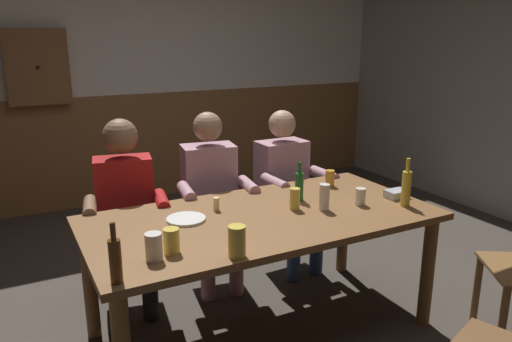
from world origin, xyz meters
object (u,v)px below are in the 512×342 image
person_2 (287,183)px  pint_glass_4 (295,199)px  table_candle (216,204)px  pint_glass_5 (360,197)px  plate_0 (186,219)px  wall_dart_cabinet (37,67)px  pint_glass_2 (330,178)px  person_0 (126,205)px  pint_glass_3 (154,247)px  bottle_2 (299,186)px  person_1 (212,192)px  condiment_caddy (397,194)px  pint_glass_1 (324,197)px  bottle_1 (115,259)px  pint_glass_6 (171,241)px  bottle_0 (406,187)px  pint_glass_0 (237,241)px  dining_table (262,229)px

person_2 → pint_glass_4: 0.84m
table_candle → pint_glass_5: 0.87m
plate_0 → wall_dart_cabinet: wall_dart_cabinet is taller
pint_glass_2 → wall_dart_cabinet: wall_dart_cabinet is taller
person_0 → pint_glass_3: bearing=94.7°
bottle_2 → wall_dart_cabinet: (-1.22, 2.65, 0.61)m
person_1 → condiment_caddy: 1.25m
pint_glass_1 → pint_glass_5: pint_glass_1 is taller
person_1 → bottle_1: (-0.91, -1.15, 0.17)m
person_1 → table_candle: bearing=78.9°
person_1 → pint_glass_2: bearing=155.3°
bottle_1 → wall_dart_cabinet: (0.03, 3.19, 0.60)m
table_candle → pint_glass_6: bearing=-133.8°
person_1 → pint_glass_6: (-0.61, -0.97, 0.13)m
plate_0 → bottle_0: bottle_0 is taller
person_0 → pint_glass_2: (1.29, -0.44, 0.12)m
bottle_1 → pint_glass_4: size_ratio=2.05×
pint_glass_1 → pint_glass_3: 1.10m
person_1 → pint_glass_1: (0.37, -0.83, 0.15)m
person_0 → wall_dart_cabinet: 2.21m
bottle_0 → pint_glass_0: bearing=-172.2°
pint_glass_0 → pint_glass_2: 1.26m
pint_glass_0 → person_2: bearing=49.9°
person_1 → person_0: bearing=9.7°
bottle_0 → bottle_2: bearing=143.0°
bottle_1 → person_0: bearing=75.0°
bottle_0 → wall_dart_cabinet: wall_dart_cabinet is taller
pint_glass_4 → pint_glass_6: size_ratio=1.07×
pint_glass_6 → bottle_2: bearing=21.2°
person_2 → plate_0: 1.19m
condiment_caddy → bottle_0: bottle_0 is taller
table_candle → bottle_2: bearing=-7.4°
pint_glass_0 → pint_glass_2: bearing=34.1°
pint_glass_6 → wall_dart_cabinet: 3.09m
person_2 → bottle_1: bearing=35.3°
bottle_2 → pint_glass_4: (-0.11, -0.13, -0.03)m
person_1 → pint_glass_6: person_1 is taller
person_2 → dining_table: bearing=48.5°
dining_table → person_0: 0.95m
pint_glass_1 → pint_glass_2: size_ratio=1.43×
pint_glass_3 → pint_glass_6: pint_glass_3 is taller
bottle_2 → pint_glass_5: bottle_2 is taller
bottle_2 → pint_glass_5: 0.38m
pint_glass_3 → bottle_1: bearing=-145.5°
person_0 → bottle_2: bearing=158.2°
person_2 → condiment_caddy: size_ratio=8.62×
person_1 → person_2: (0.61, -0.01, -0.02)m
pint_glass_4 → plate_0: bearing=168.7°
bottle_0 → bottle_1: bearing=-174.9°
plate_0 → pint_glass_5: (1.03, -0.25, 0.05)m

